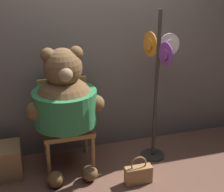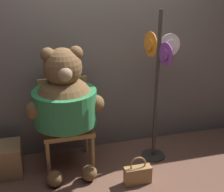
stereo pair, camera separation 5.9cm
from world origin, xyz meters
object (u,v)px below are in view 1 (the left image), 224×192
Objects in this scene: hat_display_rack at (158,78)px; handbag_on_ground at (138,174)px; chair at (66,119)px; teddy_bear at (65,103)px.

handbag_on_ground is (-0.38, -0.47, -0.87)m from hat_display_rack.
handbag_on_ground is at bearing -128.80° from hat_display_rack.
chair is 0.57× the size of hat_display_rack.
hat_display_rack reaches higher than teddy_bear.
chair reaches higher than handbag_on_ground.
chair is at bearing 83.52° from teddy_bear.
hat_display_rack is at bearing -0.21° from teddy_bear.
handbag_on_ground is (0.66, -0.47, -0.69)m from teddy_bear.
hat_display_rack is (1.02, -0.16, 0.45)m from chair.
hat_display_rack reaches higher than handbag_on_ground.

